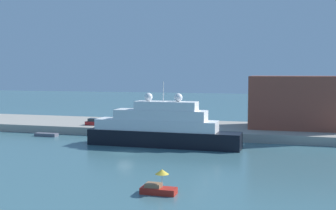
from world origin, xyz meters
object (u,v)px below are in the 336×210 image
object	(u,v)px
large_yacht	(161,128)
work_barge	(46,135)
parked_car	(95,122)
harbor_building	(297,102)
small_motorboat	(158,187)
person_figure	(117,121)
mooring_bollard	(182,129)

from	to	relation	value
large_yacht	work_barge	distance (m)	27.32
large_yacht	parked_car	xyz separation A→B (m)	(-19.30, 12.61, -0.97)
work_barge	parked_car	xyz separation A→B (m)	(7.43, 7.85, 1.99)
work_barge	harbor_building	distance (m)	53.29
large_yacht	small_motorboat	xyz separation A→B (m)	(8.54, -28.87, -2.46)
person_figure	mooring_bollard	xyz separation A→B (m)	(16.65, -5.78, -0.48)
work_barge	person_figure	xyz separation A→B (m)	(11.36, 10.91, 2.15)
large_yacht	mooring_bollard	distance (m)	10.05
harbor_building	work_barge	bearing A→B (deg)	-163.13
harbor_building	large_yacht	bearing A→B (deg)	-139.87
person_figure	harbor_building	bearing A→B (deg)	6.44
small_motorboat	mooring_bollard	size ratio (longest dim) A/B	6.17
harbor_building	person_figure	size ratio (longest dim) A/B	11.26
small_motorboat	work_barge	distance (m)	48.74
small_motorboat	person_figure	xyz separation A→B (m)	(-23.92, 44.54, 1.65)
small_motorboat	large_yacht	bearing A→B (deg)	106.48
large_yacht	person_figure	bearing A→B (deg)	134.47
work_barge	harbor_building	bearing A→B (deg)	16.87
mooring_bollard	large_yacht	bearing A→B (deg)	-97.30
harbor_building	mooring_bollard	xyz separation A→B (m)	(-22.57, -10.21, -5.16)
large_yacht	person_figure	distance (m)	21.97
work_barge	person_figure	size ratio (longest dim) A/B	2.82
harbor_building	mooring_bollard	size ratio (longest dim) A/B	30.39
large_yacht	small_motorboat	world-z (taller)	large_yacht
work_barge	parked_car	bearing A→B (deg)	46.55
large_yacht	person_figure	size ratio (longest dim) A/B	16.20
large_yacht	mooring_bollard	bearing A→B (deg)	82.70
large_yacht	work_barge	bearing A→B (deg)	169.91
large_yacht	harbor_building	xyz separation A→B (m)	(23.84, 20.10, 3.87)
large_yacht	harbor_building	bearing A→B (deg)	40.13
small_motorboat	parked_car	bearing A→B (deg)	123.87
parked_car	work_barge	bearing A→B (deg)	-133.45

